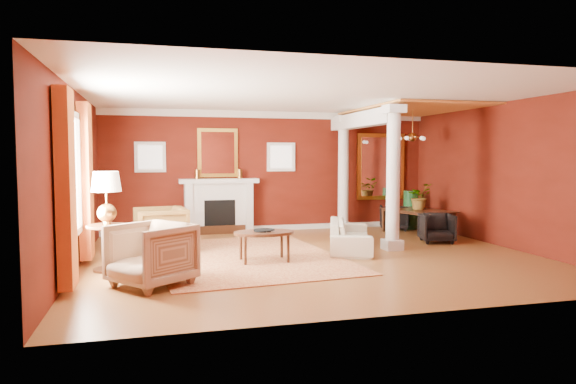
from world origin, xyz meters
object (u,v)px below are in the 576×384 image
object	(u,v)px
sofa	(350,230)
side_table	(107,204)
armchair_leopard	(160,227)
armchair_stripe	(151,251)
coffee_table	(264,234)
dining_table	(418,215)

from	to	relation	value
sofa	side_table	bearing A→B (deg)	119.46
armchair_leopard	armchair_stripe	xyz separation A→B (m)	(-0.15, -2.58, 0.02)
armchair_stripe	side_table	world-z (taller)	side_table
sofa	coffee_table	xyz separation A→B (m)	(-1.86, -0.72, 0.10)
armchair_stripe	dining_table	bearing A→B (deg)	80.82
coffee_table	dining_table	size ratio (longest dim) A/B	0.64
armchair_stripe	side_table	size ratio (longest dim) A/B	0.62
armchair_leopard	side_table	distance (m)	1.73
coffee_table	dining_table	distance (m)	4.65
side_table	dining_table	distance (m)	7.05
coffee_table	dining_table	xyz separation A→B (m)	(4.12, 2.15, -0.02)
armchair_leopard	side_table	world-z (taller)	side_table
sofa	coffee_table	distance (m)	2.00
dining_table	armchair_leopard	bearing A→B (deg)	81.57
armchair_leopard	armchair_stripe	world-z (taller)	armchair_stripe
sofa	side_table	size ratio (longest dim) A/B	1.24
sofa	side_table	world-z (taller)	side_table
armchair_stripe	dining_table	xyz separation A→B (m)	(6.00, 3.37, -0.03)
coffee_table	side_table	size ratio (longest dim) A/B	0.67
coffee_table	side_table	world-z (taller)	side_table
armchair_leopard	armchair_stripe	distance (m)	2.58
coffee_table	side_table	distance (m)	2.61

